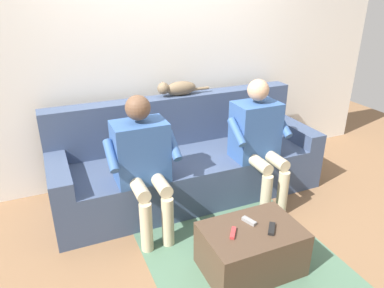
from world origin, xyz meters
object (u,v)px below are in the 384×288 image
Objects in this scene: person_left_seated at (258,136)px; cat_on_backrest at (177,88)px; person_right_seated at (143,157)px; remote_gray at (249,221)px; couch at (186,162)px; coffee_table at (251,249)px; remote_black at (272,229)px; remote_red at (233,233)px.

cat_on_backrest is at bearing -52.06° from person_left_seated.
person_right_seated is at bearing -0.08° from person_left_seated.
person_right_seated is 10.21× the size of remote_gray.
couch reaches higher than coffee_table.
coffee_table is 5.20× the size of remote_black.
remote_black reaches higher than remote_red.
remote_black reaches higher than coffee_table.
remote_red is at bearing -1.77° from coffee_table.
person_left_seated is at bearing 127.94° from cat_on_backrest.
remote_gray is (-0.02, 1.17, 0.05)m from couch.
remote_gray is (-0.58, 0.76, -0.30)m from person_right_seated.
couch is at bearing -36.47° from person_left_seated.
person_left_seated is 2.16× the size of cat_on_backrest.
remote_gray is at bearing 148.57° from remote_red.
remote_red is (0.18, 1.52, -0.65)m from cat_on_backrest.
person_left_seated reaches higher than cat_on_backrest.
remote_black is at bearing 95.22° from couch.
person_right_seated reaches higher than remote_red.
coffee_table is 0.60× the size of person_right_seated.
remote_red reaches higher than coffee_table.
person_right_seated is at bearing -103.62° from remote_black.
couch is 1.26m from coffee_table.
person_left_seated reaches higher than coffee_table.
cat_on_backrest is 1.59m from remote_gray.
person_left_seated reaches higher than couch.
remote_red is (0.72, 0.83, -0.31)m from person_left_seated.
person_right_seated is 9.55× the size of remote_red.
person_left_seated is 1.12m from person_right_seated.
couch reaches higher than remote_black.
remote_red is at bearing 49.24° from person_left_seated.
remote_gray is 0.93× the size of remote_red.
couch is at bearing -143.63° from person_right_seated.
remote_gray reaches higher than remote_red.
cat_on_backrest is (-0.58, -0.69, 0.35)m from person_right_seated.
remote_gray is (0.00, 1.45, -0.65)m from cat_on_backrest.
remote_red is (-0.40, 0.83, -0.30)m from person_right_seated.
person_left_seated is at bearing -123.76° from coffee_table.
cat_on_backrest reaches higher than remote_red.
cat_on_backrest is at bearing 160.62° from remote_gray.
coffee_table is 6.16× the size of remote_gray.
person_left_seated is 0.98m from remote_gray.
couch is 19.16× the size of remote_black.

